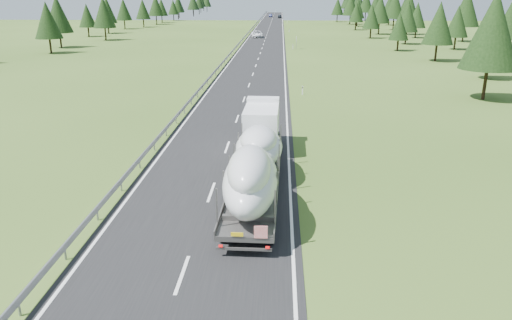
{
  "coord_description": "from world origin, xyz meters",
  "views": [
    {
      "loc": [
        3.9,
        -26.8,
        10.98
      ],
      "look_at": [
        2.6,
        0.26,
        1.94
      ],
      "focal_mm": 35.0,
      "sensor_mm": 36.0,
      "label": 1
    }
  ],
  "objects_px": {
    "distant_van": "(257,34)",
    "distant_car_blue": "(270,15)",
    "highway_sign": "(296,40)",
    "distant_car_dark": "(280,16)",
    "boat_truck": "(256,154)"
  },
  "relations": [
    {
      "from": "distant_car_dark",
      "to": "highway_sign",
      "type": "bearing_deg",
      "value": -91.25
    },
    {
      "from": "highway_sign",
      "to": "distant_car_dark",
      "type": "bearing_deg",
      "value": 91.55
    },
    {
      "from": "boat_truck",
      "to": "distant_van",
      "type": "distance_m",
      "value": 108.66
    },
    {
      "from": "boat_truck",
      "to": "distant_van",
      "type": "xyz_separation_m",
      "value": [
        -4.93,
        108.54,
        -1.31
      ]
    },
    {
      "from": "distant_car_blue",
      "to": "boat_truck",
      "type": "bearing_deg",
      "value": -92.85
    },
    {
      "from": "highway_sign",
      "to": "distant_car_blue",
      "type": "bearing_deg",
      "value": 93.18
    },
    {
      "from": "highway_sign",
      "to": "boat_truck",
      "type": "relative_size",
      "value": 0.14
    },
    {
      "from": "distant_car_dark",
      "to": "distant_car_blue",
      "type": "relative_size",
      "value": 1.05
    },
    {
      "from": "distant_van",
      "to": "distant_car_dark",
      "type": "bearing_deg",
      "value": 81.53
    },
    {
      "from": "highway_sign",
      "to": "distant_van",
      "type": "height_order",
      "value": "highway_sign"
    },
    {
      "from": "boat_truck",
      "to": "distant_car_blue",
      "type": "xyz_separation_m",
      "value": [
        -3.92,
        232.84,
        -1.42
      ]
    },
    {
      "from": "distant_van",
      "to": "distant_car_blue",
      "type": "distance_m",
      "value": 124.31
    },
    {
      "from": "distant_van",
      "to": "distant_car_blue",
      "type": "height_order",
      "value": "distant_van"
    },
    {
      "from": "distant_van",
      "to": "distant_car_blue",
      "type": "relative_size",
      "value": 1.37
    },
    {
      "from": "highway_sign",
      "to": "distant_van",
      "type": "distance_m",
      "value": 30.74
    }
  ]
}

